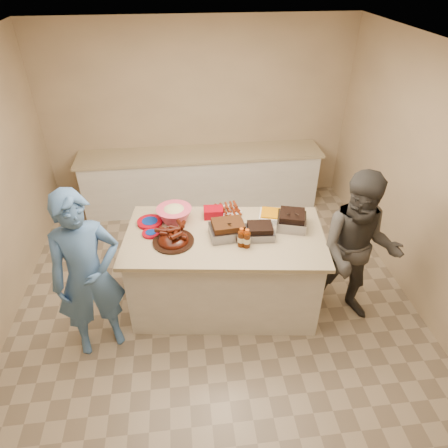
{
  "coord_description": "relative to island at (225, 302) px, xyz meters",
  "views": [
    {
      "loc": [
        -0.3,
        -3.23,
        3.39
      ],
      "look_at": [
        0.1,
        0.09,
        1.07
      ],
      "focal_mm": 32.0,
      "sensor_mm": 36.0,
      "label": 1
    }
  ],
  "objects": [
    {
      "name": "sausage_plate",
      "position": [
        0.09,
        0.4,
        0.97
      ],
      "size": [
        0.36,
        0.36,
        0.05
      ],
      "primitive_type": "cylinder",
      "rotation": [
        0.0,
        0.0,
        0.19
      ],
      "color": "silver",
      "rests_on": "island"
    },
    {
      "name": "bbq_bottle_b",
      "position": [
        0.14,
        -0.2,
        0.97
      ],
      "size": [
        0.08,
        0.08,
        0.21
      ],
      "primitive_type": "cylinder",
      "rotation": [
        0.0,
        0.0,
        -0.13
      ],
      "color": "#461903",
      "rests_on": "island"
    },
    {
      "name": "back_counter",
      "position": [
        -0.1,
        2.16,
        0.45
      ],
      "size": [
        3.6,
        0.64,
        0.9
      ],
      "primitive_type": null,
      "color": "silver",
      "rests_on": "ground"
    },
    {
      "name": "plastic_cup",
      "position": [
        -0.6,
        0.43,
        0.97
      ],
      "size": [
        0.11,
        0.1,
        0.09
      ],
      "primitive_type": "imported",
      "rotation": [
        0.0,
        0.0,
        -0.13
      ],
      "color": "#A2521F",
      "rests_on": "island"
    },
    {
      "name": "pulled_pork_tray",
      "position": [
        0.03,
        -0.02,
        0.97
      ],
      "size": [
        0.38,
        0.3,
        0.11
      ],
      "primitive_type": "cube",
      "rotation": [
        0.0,
        0.0,
        0.08
      ],
      "color": "#47230F",
      "rests_on": "island"
    },
    {
      "name": "brisket_tray",
      "position": [
        0.35,
        -0.07,
        0.97
      ],
      "size": [
        0.3,
        0.26,
        0.09
      ],
      "primitive_type": "cube",
      "rotation": [
        0.0,
        0.0,
        -0.07
      ],
      "color": "black",
      "rests_on": "island"
    },
    {
      "name": "rib_platter",
      "position": [
        -0.52,
        -0.06,
        0.97
      ],
      "size": [
        0.53,
        0.53,
        0.17
      ],
      "primitive_type": null,
      "rotation": [
        0.0,
        0.0,
        -0.32
      ],
      "color": "#441106",
      "rests_on": "island"
    },
    {
      "name": "room",
      "position": [
        -0.1,
        -0.04,
        0.0
      ],
      "size": [
        4.5,
        5.0,
        2.7
      ],
      "primitive_type": null,
      "color": "tan",
      "rests_on": "ground"
    },
    {
      "name": "mustard_bottle",
      "position": [
        -0.08,
        0.08,
        0.97
      ],
      "size": [
        0.05,
        0.05,
        0.12
      ],
      "primitive_type": "cylinder",
      "rotation": [
        0.0,
        0.0,
        -0.13
      ],
      "color": "#E5A400",
      "rests_on": "island"
    },
    {
      "name": "plate_stack_small",
      "position": [
        -0.75,
        0.1,
        0.97
      ],
      "size": [
        0.2,
        0.2,
        0.03
      ],
      "primitive_type": "cylinder",
      "rotation": [
        0.0,
        0.0,
        -0.13
      ],
      "color": "#92020F",
      "rests_on": "island"
    },
    {
      "name": "plate_stack_large",
      "position": [
        -0.77,
        0.3,
        0.97
      ],
      "size": [
        0.3,
        0.3,
        0.03
      ],
      "primitive_type": "cylinder",
      "rotation": [
        0.0,
        0.0,
        -0.13
      ],
      "color": "#92020F",
      "rests_on": "island"
    },
    {
      "name": "guest_blue",
      "position": [
        -1.32,
        -0.4,
        0.0
      ],
      "size": [
        1.21,
        1.91,
        0.43
      ],
      "primitive_type": "imported",
      "rotation": [
        0.0,
        0.0,
        0.34
      ],
      "color": "#4771AB",
      "rests_on": "ground"
    },
    {
      "name": "sauce_bowl",
      "position": [
        0.06,
        0.26,
        0.97
      ],
      "size": [
        0.16,
        0.07,
        0.15
      ],
      "primitive_type": "imported",
      "rotation": [
        0.0,
        0.0,
        -0.13
      ],
      "color": "silver",
      "rests_on": "island"
    },
    {
      "name": "mac_cheese_dish",
      "position": [
        0.57,
        0.22,
        0.97
      ],
      "size": [
        0.39,
        0.33,
        0.09
      ],
      "primitive_type": "cube",
      "rotation": [
        0.0,
        0.0,
        -0.28
      ],
      "color": "orange",
      "rests_on": "island"
    },
    {
      "name": "basket_stack",
      "position": [
        -0.08,
        0.35,
        0.97
      ],
      "size": [
        0.21,
        0.17,
        0.1
      ],
      "primitive_type": "cube",
      "rotation": [
        0.0,
        0.0,
        -0.05
      ],
      "color": "#92020F",
      "rests_on": "island"
    },
    {
      "name": "coleslaw_bowl",
      "position": [
        -0.5,
        0.32,
        0.97
      ],
      "size": [
        0.42,
        0.42,
        0.26
      ],
      "primitive_type": null,
      "rotation": [
        0.0,
        0.0,
        -0.13
      ],
      "color": "#DE4760",
      "rests_on": "island"
    },
    {
      "name": "roasting_pan",
      "position": [
        0.71,
        0.06,
        0.97
      ],
      "size": [
        0.37,
        0.37,
        0.12
      ],
      "primitive_type": "cube",
      "rotation": [
        0.0,
        0.0,
        -0.29
      ],
      "color": "gray",
      "rests_on": "island"
    },
    {
      "name": "guest_gray",
      "position": [
        1.32,
        -0.3,
        0.0
      ],
      "size": [
        1.4,
        1.92,
        0.66
      ],
      "primitive_type": "imported",
      "rotation": [
        0.0,
        0.0,
        -0.36
      ],
      "color": "#43403C",
      "rests_on": "ground"
    },
    {
      "name": "bbq_bottle_a",
      "position": [
        0.19,
        -0.22,
        0.97
      ],
      "size": [
        0.08,
        0.08,
        0.21
      ],
      "primitive_type": "cylinder",
      "rotation": [
        0.0,
        0.0,
        -0.13
      ],
      "color": "#461903",
      "rests_on": "island"
    },
    {
      "name": "island",
      "position": [
        0.0,
        0.0,
        0.0
      ],
      "size": [
        2.17,
        1.33,
        0.97
      ],
      "primitive_type": null,
      "rotation": [
        0.0,
        0.0,
        -0.13
      ],
      "color": "silver",
      "rests_on": "ground"
    }
  ]
}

